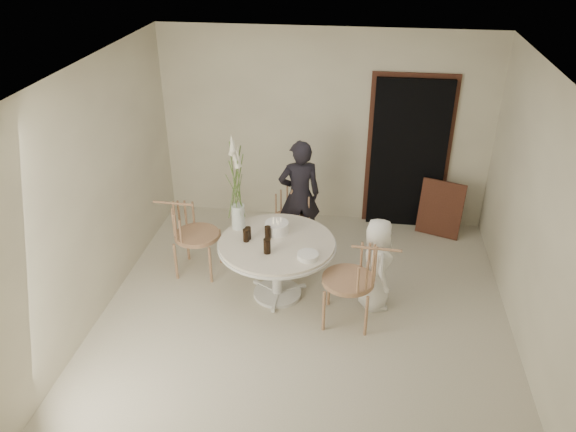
# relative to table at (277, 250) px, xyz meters

# --- Properties ---
(ground) EXTENTS (4.50, 4.50, 0.00)m
(ground) POSITION_rel_table_xyz_m (0.35, -0.25, -0.62)
(ground) COLOR beige
(ground) RESTS_ON ground
(room_shell) EXTENTS (4.50, 4.50, 4.50)m
(room_shell) POSITION_rel_table_xyz_m (0.35, -0.25, 1.00)
(room_shell) COLOR silver
(room_shell) RESTS_ON ground
(doorway) EXTENTS (1.00, 0.10, 2.10)m
(doorway) POSITION_rel_table_xyz_m (1.50, 1.94, 0.43)
(doorway) COLOR black
(doorway) RESTS_ON ground
(door_trim) EXTENTS (1.12, 0.03, 2.22)m
(door_trim) POSITION_rel_table_xyz_m (1.50, 1.98, 0.49)
(door_trim) COLOR #55291D
(door_trim) RESTS_ON ground
(table) EXTENTS (1.33, 1.33, 0.73)m
(table) POSITION_rel_table_xyz_m (0.00, 0.00, 0.00)
(table) COLOR silver
(table) RESTS_ON ground
(picture_frame) EXTENTS (0.61, 0.36, 0.78)m
(picture_frame) POSITION_rel_table_xyz_m (1.99, 1.70, -0.23)
(picture_frame) COLOR #55291D
(picture_frame) RESTS_ON ground
(chair_far) EXTENTS (0.50, 0.54, 0.86)m
(chair_far) POSITION_rel_table_xyz_m (0.03, 1.10, -0.06)
(chair_far) COLOR tan
(chair_far) RESTS_ON ground
(chair_right) EXTENTS (0.60, 0.56, 0.97)m
(chair_right) POSITION_rel_table_xyz_m (0.95, -0.35, 0.01)
(chair_right) COLOR tan
(chair_right) RESTS_ON ground
(chair_left) EXTENTS (0.59, 0.54, 0.94)m
(chair_left) POSITION_rel_table_xyz_m (-1.17, 0.37, -0.00)
(chair_left) COLOR tan
(chair_left) RESTS_ON ground
(girl) EXTENTS (0.62, 0.50, 1.50)m
(girl) POSITION_rel_table_xyz_m (0.12, 1.13, 0.13)
(girl) COLOR black
(girl) RESTS_ON ground
(boy) EXTENTS (0.47, 0.61, 1.10)m
(boy) POSITION_rel_table_xyz_m (1.11, -0.04, -0.06)
(boy) COLOR white
(boy) RESTS_ON ground
(birthday_cake) EXTENTS (0.27, 0.27, 0.18)m
(birthday_cake) POSITION_rel_table_xyz_m (-0.03, 0.19, 0.18)
(birthday_cake) COLOR white
(birthday_cake) RESTS_ON table
(cola_tumbler_a) EXTENTS (0.09, 0.09, 0.15)m
(cola_tumbler_a) POSITION_rel_table_xyz_m (-0.33, 0.01, 0.19)
(cola_tumbler_a) COLOR black
(cola_tumbler_a) RESTS_ON table
(cola_tumbler_b) EXTENTS (0.10, 0.10, 0.17)m
(cola_tumbler_b) POSITION_rel_table_xyz_m (-0.07, -0.25, 0.20)
(cola_tumbler_b) COLOR black
(cola_tumbler_b) RESTS_ON table
(cola_tumbler_c) EXTENTS (0.08, 0.08, 0.15)m
(cola_tumbler_c) POSITION_rel_table_xyz_m (-0.34, -0.04, 0.19)
(cola_tumbler_c) COLOR black
(cola_tumbler_c) RESTS_ON table
(cola_tumbler_d) EXTENTS (0.09, 0.09, 0.15)m
(cola_tumbler_d) POSITION_rel_table_xyz_m (-0.11, 0.05, 0.19)
(cola_tumbler_d) COLOR black
(cola_tumbler_d) RESTS_ON table
(plate_stack) EXTENTS (0.29, 0.29, 0.06)m
(plate_stack) POSITION_rel_table_xyz_m (0.38, -0.29, 0.14)
(plate_stack) COLOR white
(plate_stack) RESTS_ON table
(flower_vase) EXTENTS (0.15, 0.15, 1.15)m
(flower_vase) POSITION_rel_table_xyz_m (-0.49, 0.25, 0.59)
(flower_vase) COLOR silver
(flower_vase) RESTS_ON table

